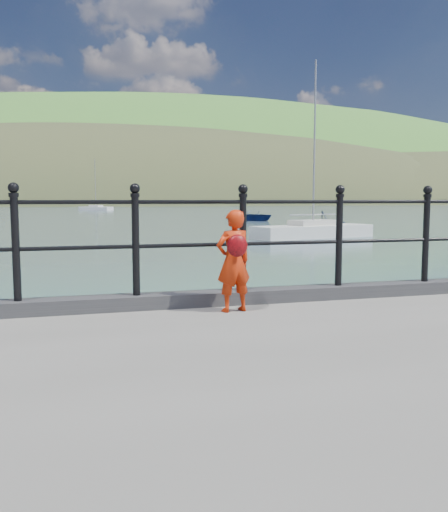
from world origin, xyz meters
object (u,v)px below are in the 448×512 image
object	(u,v)px
sailboat_near	(313,232)
sailboat_deep	(96,209)
launch_blue	(255,216)
launch_navy	(325,223)
child	(234,260)
railing	(191,232)

from	to	relation	value
sailboat_near	sailboat_deep	size ratio (longest dim) A/B	1.00
launch_blue	sailboat_deep	xyz separation A→B (m)	(-13.04, 55.09, -0.16)
launch_navy	sailboat_near	bearing A→B (deg)	145.73
launch_blue	child	bearing A→B (deg)	-132.88
railing	sailboat_near	distance (m)	25.21
child	sailboat_near	world-z (taller)	sailboat_near
launch_navy	child	bearing A→B (deg)	155.13
child	launch_navy	bearing A→B (deg)	-129.86
railing	launch_blue	xyz separation A→B (m)	(16.68, 45.91, -1.32)
child	sailboat_deep	xyz separation A→B (m)	(3.28, 101.41, -1.20)
railing	sailboat_deep	world-z (taller)	sailboat_deep
railing	sailboat_near	bearing A→B (deg)	61.72
launch_blue	sailboat_near	bearing A→B (deg)	-124.81
child	sailboat_deep	distance (m)	101.47
railing	launch_navy	distance (m)	28.52
railing	launch_blue	bearing A→B (deg)	70.03
railing	child	size ratio (longest dim) A/B	16.95
launch_blue	sailboat_deep	distance (m)	56.61
child	sailboat_near	size ratio (longest dim) A/B	0.11
child	launch_navy	size ratio (longest dim) A/B	0.39
railing	sailboat_deep	distance (m)	101.07
railing	launch_navy	world-z (taller)	railing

